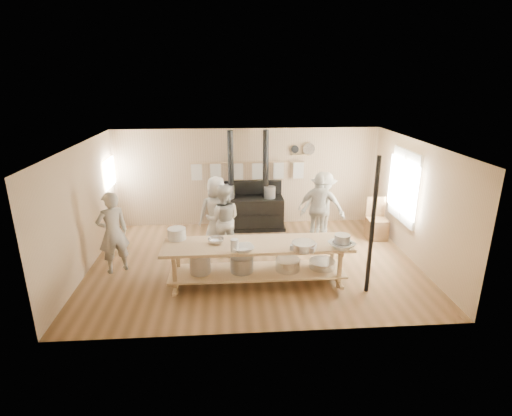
# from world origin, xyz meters

# --- Properties ---
(ground) EXTENTS (7.00, 7.00, 0.00)m
(ground) POSITION_xyz_m (0.00, 0.00, 0.00)
(ground) COLOR brown
(ground) RESTS_ON ground
(room_shell) EXTENTS (7.00, 7.00, 7.00)m
(room_shell) POSITION_xyz_m (0.00, 0.00, 1.62)
(room_shell) COLOR tan
(room_shell) RESTS_ON ground
(window_right) EXTENTS (0.09, 1.50, 1.65)m
(window_right) POSITION_xyz_m (3.47, 0.60, 1.50)
(window_right) COLOR beige
(window_right) RESTS_ON ground
(left_opening) EXTENTS (0.00, 0.90, 0.90)m
(left_opening) POSITION_xyz_m (-3.45, 2.00, 1.60)
(left_opening) COLOR white
(left_opening) RESTS_ON ground
(stove) EXTENTS (1.90, 0.75, 2.60)m
(stove) POSITION_xyz_m (-0.01, 2.12, 0.52)
(stove) COLOR black
(stove) RESTS_ON ground
(towel_rail) EXTENTS (3.00, 0.04, 0.47)m
(towel_rail) POSITION_xyz_m (0.00, 2.40, 1.56)
(towel_rail) COLOR tan
(towel_rail) RESTS_ON ground
(back_wall_shelf) EXTENTS (0.63, 0.14, 0.32)m
(back_wall_shelf) POSITION_xyz_m (1.46, 2.43, 2.00)
(back_wall_shelf) COLOR tan
(back_wall_shelf) RESTS_ON ground
(prep_table) EXTENTS (3.60, 0.90, 0.85)m
(prep_table) POSITION_xyz_m (-0.01, -0.90, 0.52)
(prep_table) COLOR tan
(prep_table) RESTS_ON ground
(support_post) EXTENTS (0.08, 0.08, 2.60)m
(support_post) POSITION_xyz_m (2.05, -1.35, 1.30)
(support_post) COLOR black
(support_post) RESTS_ON ground
(cook_far_left) EXTENTS (0.75, 0.68, 1.72)m
(cook_far_left) POSITION_xyz_m (-2.89, -0.17, 0.86)
(cook_far_left) COLOR #B1AA9C
(cook_far_left) RESTS_ON ground
(cook_left) EXTENTS (0.81, 0.64, 1.63)m
(cook_left) POSITION_xyz_m (-0.66, 0.54, 0.82)
(cook_left) COLOR #B1AA9C
(cook_left) RESTS_ON ground
(cook_center) EXTENTS (0.93, 0.69, 1.73)m
(cook_center) POSITION_xyz_m (-0.80, 0.86, 0.87)
(cook_center) COLOR #B1AA9C
(cook_center) RESTS_ON ground
(cook_right) EXTENTS (1.03, 0.54, 1.68)m
(cook_right) POSITION_xyz_m (1.65, 1.12, 0.84)
(cook_right) COLOR #B1AA9C
(cook_right) RESTS_ON ground
(cook_by_window) EXTENTS (1.22, 0.90, 1.68)m
(cook_by_window) POSITION_xyz_m (1.80, 1.34, 0.84)
(cook_by_window) COLOR #B1AA9C
(cook_by_window) RESTS_ON ground
(chair) EXTENTS (0.50, 0.50, 1.02)m
(chair) POSITION_xyz_m (3.15, 1.17, 0.30)
(chair) COLOR brown
(chair) RESTS_ON ground
(bowl_white_a) EXTENTS (0.47, 0.47, 0.10)m
(bowl_white_a) POSITION_xyz_m (-0.29, -1.23, 0.90)
(bowl_white_a) COLOR white
(bowl_white_a) RESTS_ON prep_table
(bowl_steel_a) EXTENTS (0.43, 0.43, 0.10)m
(bowl_steel_a) POSITION_xyz_m (-0.79, -0.83, 0.90)
(bowl_steel_a) COLOR silver
(bowl_steel_a) RESTS_ON prep_table
(bowl_white_b) EXTENTS (0.61, 0.61, 0.11)m
(bowl_white_b) POSITION_xyz_m (1.55, -1.23, 0.91)
(bowl_white_b) COLOR white
(bowl_white_b) RESTS_ON prep_table
(bowl_steel_b) EXTENTS (0.50, 0.50, 0.11)m
(bowl_steel_b) POSITION_xyz_m (1.55, -1.23, 0.91)
(bowl_steel_b) COLOR silver
(bowl_steel_b) RESTS_ON prep_table
(roasting_pan) EXTENTS (0.52, 0.45, 0.10)m
(roasting_pan) POSITION_xyz_m (0.83, -1.23, 0.90)
(roasting_pan) COLOR #B2B2B7
(roasting_pan) RESTS_ON prep_table
(mixing_bowl_large) EXTENTS (0.54, 0.54, 0.14)m
(mixing_bowl_large) POSITION_xyz_m (0.83, -1.23, 0.92)
(mixing_bowl_large) COLOR silver
(mixing_bowl_large) RESTS_ON prep_table
(bucket_galv) EXTENTS (0.35, 0.35, 0.27)m
(bucket_galv) POSITION_xyz_m (1.55, -1.23, 0.98)
(bucket_galv) COLOR gray
(bucket_galv) RESTS_ON prep_table
(deep_bowl_enamel) EXTENTS (0.40, 0.40, 0.22)m
(deep_bowl_enamel) POSITION_xyz_m (-1.55, -0.57, 0.96)
(deep_bowl_enamel) COLOR white
(deep_bowl_enamel) RESTS_ON prep_table
(pitcher) EXTENTS (0.20, 0.20, 0.23)m
(pitcher) POSITION_xyz_m (-0.44, -1.23, 0.97)
(pitcher) COLOR white
(pitcher) RESTS_ON prep_table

